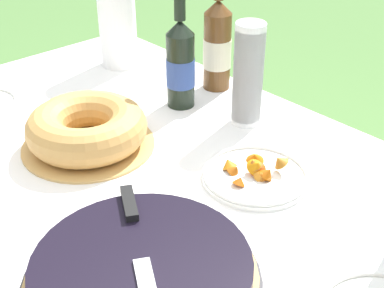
# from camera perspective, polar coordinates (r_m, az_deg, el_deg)

# --- Properties ---
(garden_table) EXTENTS (1.61, 1.03, 0.74)m
(garden_table) POSITION_cam_1_polar(r_m,az_deg,el_deg) (1.14, -4.34, -7.67)
(garden_table) COLOR brown
(garden_table) RESTS_ON ground_plane
(tablecloth) EXTENTS (1.62, 1.04, 0.10)m
(tablecloth) POSITION_cam_1_polar(r_m,az_deg,el_deg) (1.10, -4.45, -5.41)
(tablecloth) COLOR white
(tablecloth) RESTS_ON garden_table
(berry_tart) EXTENTS (0.38, 0.38, 0.06)m
(berry_tart) POSITION_cam_1_polar(r_m,az_deg,el_deg) (0.87, -5.34, -13.72)
(berry_tart) COLOR #38383D
(berry_tart) RESTS_ON tablecloth
(serving_knife) EXTENTS (0.34, 0.20, 0.01)m
(serving_knife) POSITION_cam_1_polar(r_m,az_deg,el_deg) (0.87, -5.75, -10.74)
(serving_knife) COLOR silver
(serving_knife) RESTS_ON berry_tart
(bundt_cake) EXTENTS (0.30, 0.30, 0.09)m
(bundt_cake) POSITION_cam_1_polar(r_m,az_deg,el_deg) (1.23, -11.10, 1.63)
(bundt_cake) COLOR tan
(bundt_cake) RESTS_ON tablecloth
(cup_stack) EXTENTS (0.07, 0.07, 0.25)m
(cup_stack) POSITION_cam_1_polar(r_m,az_deg,el_deg) (1.28, 6.00, 7.32)
(cup_stack) COLOR white
(cup_stack) RESTS_ON tablecloth
(cider_bottle_amber) EXTENTS (0.08, 0.08, 0.33)m
(cider_bottle_amber) POSITION_cam_1_polar(r_m,az_deg,el_deg) (1.46, 2.72, 10.51)
(cider_bottle_amber) COLOR brown
(cider_bottle_amber) RESTS_ON tablecloth
(juice_bottle_red) EXTENTS (0.07, 0.07, 0.31)m
(juice_bottle_red) POSITION_cam_1_polar(r_m,az_deg,el_deg) (1.36, -1.24, 8.58)
(juice_bottle_red) COLOR black
(juice_bottle_red) RESTS_ON tablecloth
(snack_plate_left) EXTENTS (0.22, 0.22, 0.06)m
(snack_plate_left) POSITION_cam_1_polar(r_m,az_deg,el_deg) (1.12, 6.77, -3.17)
(snack_plate_left) COLOR white
(snack_plate_left) RESTS_ON tablecloth
(paper_towel_roll) EXTENTS (0.11, 0.11, 0.26)m
(paper_towel_roll) POSITION_cam_1_polar(r_m,az_deg,el_deg) (1.63, -7.97, 12.71)
(paper_towel_roll) COLOR white
(paper_towel_roll) RESTS_ON tablecloth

